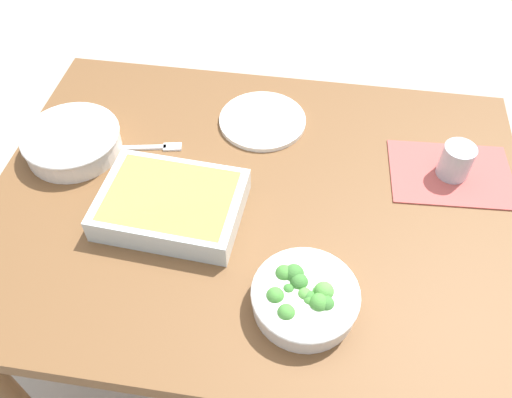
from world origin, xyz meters
TOP-DOWN VIEW (x-y plane):
  - ground_plane at (0.00, 0.00)m, footprint 6.00×6.00m
  - dining_table at (0.00, 0.00)m, footprint 1.20×0.90m
  - placemat at (0.44, 0.14)m, footprint 0.29×0.22m
  - stew_bowl at (-0.46, 0.09)m, footprint 0.23×0.23m
  - broccoli_bowl at (0.13, -0.25)m, footprint 0.20×0.20m
  - baking_dish at (-0.17, -0.07)m, footprint 0.31×0.24m
  - drink_cup at (0.44, 0.14)m, footprint 0.07×0.07m
  - side_plate at (-0.02, 0.26)m, footprint 0.22×0.22m
  - spoon_by_stew at (-0.42, 0.11)m, footprint 0.15×0.12m
  - fork_on_table at (-0.28, 0.12)m, footprint 0.18×0.05m

SIDE VIEW (x-z plane):
  - ground_plane at x=0.00m, z-range 0.00..0.00m
  - dining_table at x=0.00m, z-range 0.28..1.02m
  - placemat at x=0.44m, z-range 0.74..0.74m
  - fork_on_table at x=-0.28m, z-range 0.74..0.75m
  - spoon_by_stew at x=-0.42m, z-range 0.74..0.75m
  - side_plate at x=-0.02m, z-range 0.74..0.75m
  - broccoli_bowl at x=0.13m, z-range 0.74..0.80m
  - stew_bowl at x=-0.46m, z-range 0.74..0.80m
  - baking_dish at x=-0.17m, z-range 0.74..0.80m
  - drink_cup at x=0.44m, z-range 0.74..0.82m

